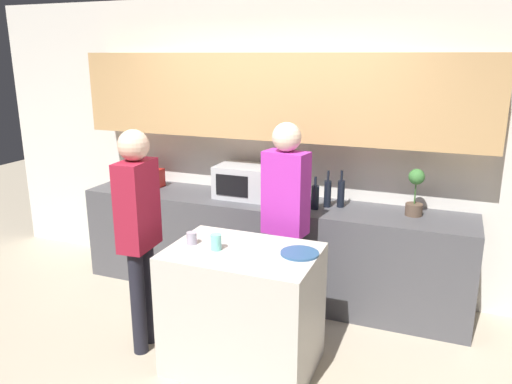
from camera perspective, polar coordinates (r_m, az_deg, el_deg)
The scene contains 17 objects.
ground_plane at distance 3.78m, azimuth -6.59°, elevation -19.99°, with size 14.00×14.00×0.00m, color #BCAD93.
back_wall at distance 4.65m, azimuth 2.55°, elevation 7.43°, with size 6.40×0.40×2.70m.
back_counter at distance 4.68m, azimuth 1.29°, elevation -6.32°, with size 3.60×0.62×0.90m.
kitchen_island at distance 3.63m, azimuth -1.50°, elevation -13.21°, with size 1.02×0.71×0.89m.
microwave at distance 4.64m, azimuth -1.25°, elevation 1.23°, with size 0.52×0.39×0.30m.
toaster at distance 5.14m, azimuth -12.03°, elevation 1.62°, with size 0.26×0.16×0.18m.
potted_plant at distance 4.29m, azimuth 17.74°, elevation -0.04°, with size 0.14×0.14×0.40m.
bottle_0 at distance 4.40m, azimuth 4.61°, elevation -0.10°, with size 0.08×0.08×0.30m.
bottle_1 at distance 4.40m, azimuth 5.70°, elevation -0.06°, with size 0.08×0.08×0.31m.
bottle_2 at distance 4.31m, azimuth 6.76°, elevation -0.54°, with size 0.07×0.07×0.29m.
bottle_3 at distance 4.38m, azimuth 8.18°, elevation -0.13°, with size 0.06×0.06×0.33m.
bottle_4 at distance 4.40m, azimuth 9.69°, elevation -0.12°, with size 0.06×0.06×0.33m.
plate_on_island at distance 3.38m, azimuth 5.02°, elevation -6.99°, with size 0.26×0.26×0.01m.
cup_0 at distance 3.56m, azimuth -7.36°, elevation -5.26°, with size 0.07×0.07×0.09m.
cup_1 at distance 3.43m, azimuth -4.59°, elevation -5.73°, with size 0.08×0.08×0.11m.
person_left at distance 3.90m, azimuth 3.39°, elevation -2.03°, with size 0.37×0.24×1.70m.
person_center at distance 3.71m, azimuth -13.28°, elevation -3.47°, with size 0.22×0.35×1.69m.
Camera 1 is at (1.50, -2.69, 2.19)m, focal length 35.00 mm.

